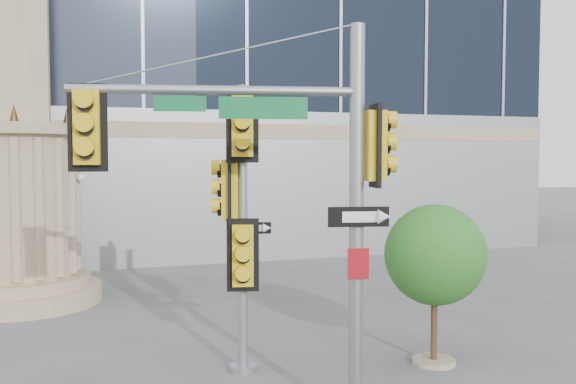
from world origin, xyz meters
name	(u,v)px	position (x,y,z in m)	size (l,w,h in m)	color
monument	(18,109)	(-6.00, 9.00, 5.52)	(4.40, 4.40, 16.60)	gray
main_signal_pole	(285,178)	(-1.49, -1.27, 3.86)	(4.77, 1.41, 6.23)	slate
secondary_signal_pole	(239,206)	(-1.57, 1.24, 3.26)	(0.96, 0.85, 5.55)	slate
street_tree	(436,259)	(2.34, 0.59, 2.14)	(2.08, 2.03, 3.25)	gray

